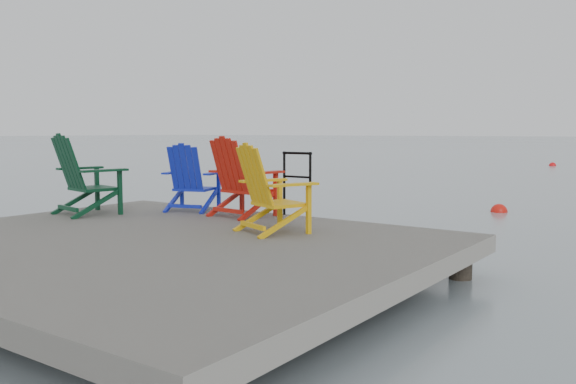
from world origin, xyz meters
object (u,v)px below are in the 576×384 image
Objects in this scene: chair_green at (84,175)px; buoy_b at (553,166)px; handrail at (297,177)px; chair_yellow at (270,189)px; buoy_a at (499,212)px; chair_blue at (191,178)px; chair_red at (240,177)px.

chair_green is 26.34m from buoy_b.
chair_green is at bearing -147.24° from handrail.
chair_yellow is 7.31m from buoy_a.
buoy_b is at bearing 98.99° from buoy_a.
buoy_a is at bearing -81.01° from buoy_b.
chair_red is at bearing -20.51° from chair_blue.
chair_yellow is at bearing -84.66° from buoy_b.
buoy_a is at bearing 47.86° from chair_blue.
buoy_b is at bearing 99.48° from chair_green.
chair_green is 3.30× the size of buoy_b.
buoy_b is (0.65, 26.31, -1.06)m from chair_green.
chair_red is at bearing -104.92° from buoy_a.
chair_red reaches higher than chair_yellow.
handrail is 0.81× the size of chair_green.
handrail reaches higher than buoy_a.
chair_blue is at bearing -112.80° from buoy_a.
chair_red is 25.22m from buoy_b.
chair_green is at bearing -151.99° from chair_yellow.
buoy_a is (0.54, 7.22, -1.01)m from chair_yellow.
chair_yellow is 26.15m from buoy_b.
buoy_b is (-2.43, 26.02, -1.01)m from chair_yellow.
buoy_a is (2.67, 6.35, -0.99)m from chair_blue.
chair_blue is 6.96m from buoy_a.
chair_green is 1.10× the size of chair_yellow.
buoy_a is (1.08, 5.88, -1.04)m from handrail.
handrail is 24.77m from buoy_b.
handrail reaches higher than buoy_b.
chair_blue is at bearing -174.89° from chair_red.
chair_yellow is (2.13, -0.87, 0.02)m from chair_blue.
chair_red reaches higher than handrail.
handrail is 0.83× the size of chair_red.
handrail is at bearing 44.79° from chair_red.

